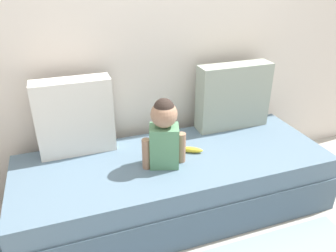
{
  "coord_description": "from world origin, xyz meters",
  "views": [
    {
      "loc": [
        -0.68,
        -1.8,
        1.63
      ],
      "look_at": [
        -0.05,
        0.0,
        0.68
      ],
      "focal_mm": 35.03,
      "sensor_mm": 36.0,
      "label": 1
    }
  ],
  "objects_px": {
    "couch": "(174,183)",
    "banana": "(191,150)",
    "toddler": "(164,132)",
    "throw_pillow_right": "(233,96)",
    "throw_pillow_left": "(75,117)"
  },
  "relations": [
    {
      "from": "toddler",
      "to": "throw_pillow_right",
      "type": "bearing_deg",
      "value": 27.69
    },
    {
      "from": "couch",
      "to": "toddler",
      "type": "xyz_separation_m",
      "value": [
        -0.09,
        -0.06,
        0.46
      ]
    },
    {
      "from": "throw_pillow_left",
      "to": "toddler",
      "type": "height_order",
      "value": "throw_pillow_left"
    },
    {
      "from": "throw_pillow_right",
      "to": "banana",
      "type": "height_order",
      "value": "throw_pillow_right"
    },
    {
      "from": "toddler",
      "to": "banana",
      "type": "distance_m",
      "value": 0.33
    },
    {
      "from": "banana",
      "to": "toddler",
      "type": "bearing_deg",
      "value": -159.55
    },
    {
      "from": "throw_pillow_right",
      "to": "banana",
      "type": "relative_size",
      "value": 3.44
    },
    {
      "from": "throw_pillow_left",
      "to": "toddler",
      "type": "distance_m",
      "value": 0.63
    },
    {
      "from": "couch",
      "to": "toddler",
      "type": "distance_m",
      "value": 0.48
    },
    {
      "from": "throw_pillow_right",
      "to": "toddler",
      "type": "distance_m",
      "value": 0.79
    },
    {
      "from": "toddler",
      "to": "banana",
      "type": "height_order",
      "value": "toddler"
    },
    {
      "from": "couch",
      "to": "toddler",
      "type": "relative_size",
      "value": 4.71
    },
    {
      "from": "throw_pillow_left",
      "to": "banana",
      "type": "bearing_deg",
      "value": -20.85
    },
    {
      "from": "couch",
      "to": "banana",
      "type": "xyz_separation_m",
      "value": [
        0.13,
        0.03,
        0.24
      ]
    },
    {
      "from": "throw_pillow_right",
      "to": "toddler",
      "type": "relative_size",
      "value": 1.24
    }
  ]
}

